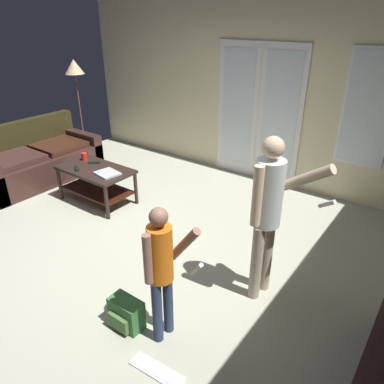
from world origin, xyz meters
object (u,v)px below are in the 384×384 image
Objects in this scene: leather_couch at (37,161)px; loose_keyboard at (157,371)px; floor_lamp at (75,74)px; cup_near_edge at (84,157)px; dvd_remote_slim at (94,162)px; person_child at (162,265)px; tv_remote_black at (77,168)px; coffee_table at (96,177)px; laptop_closed at (107,173)px; person_adult at (268,207)px; backpack at (126,314)px.

loose_keyboard is at bearing -21.58° from leather_couch.
floor_lamp is 1.90m from cup_near_edge.
loose_keyboard is at bearing -73.82° from dvd_remote_slim.
person_child is at bearing -27.50° from cup_near_edge.
floor_lamp is at bearing 147.11° from loose_keyboard.
cup_near_edge is at bearing 154.51° from tv_remote_black.
coffee_table is 3.01m from loose_keyboard.
laptop_closed is (1.98, -1.16, -0.97)m from floor_lamp.
floor_lamp is at bearing 149.06° from person_child.
laptop_closed is 2.89× the size of cup_near_edge.
person_adult is at bearing -4.02° from leather_couch.
dvd_remote_slim is at bearing 170.57° from laptop_closed.
dvd_remote_slim is at bearing 150.59° from person_child.
person_adult is 4.71m from floor_lamp.
leather_couch is 6.28× the size of backpack.
coffee_table is 2.83m from person_adult.
person_child reaches higher than loose_keyboard.
person_adult is at bearing 1.80° from laptop_closed.
laptop_closed is (1.67, 0.02, 0.21)m from leather_couch.
person_child is 4.77m from floor_lamp.
coffee_table is 0.33m from laptop_closed.
person_adult reaches higher than dvd_remote_slim.
tv_remote_black reaches higher than coffee_table.
coffee_table is 0.29m from tv_remote_black.
loose_keyboard is (4.22, -2.73, -1.48)m from floor_lamp.
dvd_remote_slim reaches higher than loose_keyboard.
loose_keyboard is (2.53, -1.60, -0.36)m from coffee_table.
person_child reaches higher than leather_couch.
backpack is 0.56m from loose_keyboard.
loose_keyboard is (3.90, -1.54, -0.29)m from leather_couch.
floor_lamp reaches higher than coffee_table.
person_child is 2.77m from tv_remote_black.
person_adult is at bearing -50.32° from dvd_remote_slim.
laptop_closed reaches higher than loose_keyboard.
person_child is 2.42m from laptop_closed.
coffee_table is at bearing -177.36° from laptop_closed.
loose_keyboard is 2.64× the size of dvd_remote_slim.
floor_lamp is 2.49m from laptop_closed.
loose_keyboard is 3.10m from tv_remote_black.
backpack is at bearing -29.52° from laptop_closed.
person_adult is at bearing -7.22° from coffee_table.
person_adult reaches higher than cup_near_edge.
loose_keyboard is 3.23m from dvd_remote_slim.
laptop_closed is 0.68m from cup_near_edge.
floor_lamp reaches higher than backpack.
laptop_closed is at bearing -59.73° from dvd_remote_slim.
coffee_table is 0.62× the size of floor_lamp.
backpack is at bearing -32.67° from cup_near_edge.
dvd_remote_slim is at bearing 8.29° from leather_couch.
coffee_table is 3.45× the size of laptop_closed.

